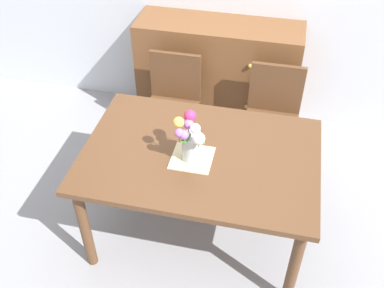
{
  "coord_description": "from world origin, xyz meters",
  "views": [
    {
      "loc": [
        0.4,
        -2.03,
        2.66
      ],
      "look_at": [
        -0.04,
        -0.06,
        0.89
      ],
      "focal_mm": 41.55,
      "sensor_mm": 36.0,
      "label": 1
    }
  ],
  "objects": [
    {
      "name": "ground_plane",
      "position": [
        0.0,
        0.0,
        0.0
      ],
      "size": [
        12.0,
        12.0,
        0.0
      ],
      "primitive_type": "plane",
      "color": "#939399"
    },
    {
      "name": "flower_vase",
      "position": [
        -0.05,
        -0.07,
        0.93
      ],
      "size": [
        0.21,
        0.22,
        0.31
      ],
      "color": "silver",
      "rests_on": "placemat"
    },
    {
      "name": "placemat",
      "position": [
        -0.04,
        -0.06,
        0.77
      ],
      "size": [
        0.25,
        0.25,
        0.01
      ],
      "primitive_type": "cube",
      "color": "#CCB789",
      "rests_on": "dining_table"
    },
    {
      "name": "dresser",
      "position": [
        -0.12,
        1.33,
        0.5
      ],
      "size": [
        1.4,
        0.47,
        1.0
      ],
      "color": "brown",
      "rests_on": "ground_plane"
    },
    {
      "name": "chair_right",
      "position": [
        0.41,
        0.85,
        0.52
      ],
      "size": [
        0.42,
        0.42,
        0.9
      ],
      "rotation": [
        0.0,
        0.0,
        3.14
      ],
      "color": "brown",
      "rests_on": "ground_plane"
    },
    {
      "name": "dining_table",
      "position": [
        0.0,
        0.0,
        0.68
      ],
      "size": [
        1.49,
        1.02,
        0.77
      ],
      "color": "brown",
      "rests_on": "ground_plane"
    },
    {
      "name": "chair_left",
      "position": [
        -0.41,
        0.85,
        0.52
      ],
      "size": [
        0.42,
        0.42,
        0.9
      ],
      "rotation": [
        0.0,
        0.0,
        3.14
      ],
      "color": "brown",
      "rests_on": "ground_plane"
    }
  ]
}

